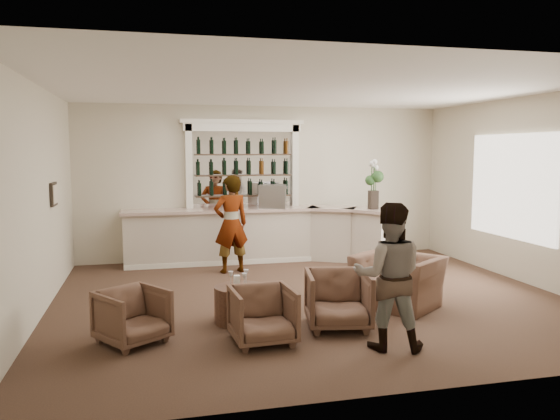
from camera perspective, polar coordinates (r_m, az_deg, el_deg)
The scene contains 19 objects.
ground at distance 8.84m, azimuth 3.25°, elevation -9.18°, with size 8.00×8.00×0.00m, color #503628.
room_shell at distance 9.25m, azimuth 3.03°, elevation 6.16°, with size 8.04×7.02×3.32m.
bar_counter at distance 11.53m, azimuth -1.82°, elevation -2.62°, with size 5.72×1.80×1.14m.
back_bar_alcove at distance 11.74m, azimuth -3.87°, elevation 4.68°, with size 2.64×0.25×3.00m.
cocktail_table at distance 7.62m, azimuth -4.20°, elevation -9.78°, with size 0.71×0.71×0.50m, color #523523.
sommelier at distance 10.52m, azimuth -5.14°, elevation -1.47°, with size 0.69×0.45×1.89m, color gray.
guest at distance 6.61m, azimuth 11.30°, elevation -6.79°, with size 0.85×0.66×1.75m, color gray.
armchair_left at distance 7.01m, azimuth -15.15°, elevation -10.67°, with size 0.72×0.74×0.68m, color brown.
armchair_center at distance 6.79m, azimuth -1.81°, elevation -10.93°, with size 0.74×0.76×0.70m, color brown.
armchair_right at distance 7.37m, azimuth 6.09°, elevation -9.28°, with size 0.82×0.84×0.77m, color brown.
armchair_far at distance 8.53m, azimuth 12.21°, elevation -7.24°, with size 1.18×1.03×0.77m, color brown.
espresso_machine at distance 11.49m, azimuth -0.78°, elevation 1.43°, with size 0.56×0.47×0.49m, color #ABAAAF.
flower_vase at distance 11.42m, azimuth 9.75°, elevation 2.96°, with size 0.27×0.27×1.02m.
wine_glass_bar_left at distance 11.50m, azimuth 0.08°, elevation 0.74°, with size 0.07×0.07×0.21m, color white, non-canonical shape.
wine_glass_bar_right at distance 11.49m, azimuth -0.88°, elevation 0.73°, with size 0.07×0.07×0.21m, color white, non-canonical shape.
wine_glass_tbl_a at distance 7.54m, azimuth -5.16°, elevation -7.17°, with size 0.07×0.07×0.21m, color white, non-canonical shape.
wine_glass_tbl_b at distance 7.63m, azimuth -3.57°, elevation -7.01°, with size 0.07×0.07×0.21m, color white, non-canonical shape.
wine_glass_tbl_c at distance 7.41m, azimuth -3.75°, elevation -7.40°, with size 0.07×0.07×0.21m, color white, non-canonical shape.
napkin_holder at distance 7.67m, azimuth -4.53°, elevation -7.28°, with size 0.08×0.08×0.12m, color white.
Camera 1 is at (-2.48, -8.16, 2.36)m, focal length 35.00 mm.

